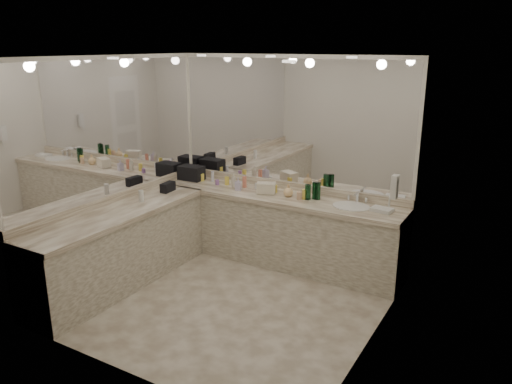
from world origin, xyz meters
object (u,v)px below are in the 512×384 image
Objects in this scene: sink at (351,207)px; wall_phone at (395,187)px; cream_cosmetic_case at (266,189)px; soap_bottle_a at (234,180)px; soap_bottle_c at (288,190)px; hand_towel at (382,210)px; soap_bottle_b at (238,184)px; black_toiletry_bag at (191,173)px.

wall_phone is at bearing -39.57° from sink.
soap_bottle_a reaches higher than cream_cosmetic_case.
wall_phone is 1.52× the size of soap_bottle_c.
hand_towel reaches higher than sink.
soap_bottle_b is (-1.86, -0.09, 0.06)m from hand_towel.
black_toiletry_bag is 2.14× the size of soap_bottle_c.
wall_phone is 1.55m from soap_bottle_c.
soap_bottle_a is at bearing 179.44° from sink.
cream_cosmetic_case is at bearing 164.93° from wall_phone.
soap_bottle_c is at bearing -179.34° from hand_towel.
hand_towel is at bearing 115.92° from wall_phone.
black_toiletry_bag is at bearing 172.26° from soap_bottle_b.
cream_cosmetic_case is 0.39m from soap_bottle_b.
wall_phone reaches higher than soap_bottle_a.
soap_bottle_b is (-2.11, 0.42, -0.37)m from wall_phone.
cream_cosmetic_case is 0.98× the size of hand_towel.
sink is 1.64m from soap_bottle_a.
sink is 2.80× the size of soap_bottle_c.
hand_towel is at bearing 0.66° from soap_bottle_c.
soap_bottle_a is 1.09× the size of soap_bottle_b.
soap_bottle_b is (-0.39, -0.04, 0.02)m from cream_cosmetic_case.
sink is 0.91m from wall_phone.
hand_towel is 1.50× the size of soap_bottle_c.
wall_phone is 1.31× the size of soap_bottle_a.
soap_bottle_c is (-1.42, 0.49, -0.37)m from wall_phone.
black_toiletry_bag is (-2.95, 0.54, -0.35)m from wall_phone.
soap_bottle_a reaches higher than soap_bottle_c.
hand_towel is at bearing -0.23° from soap_bottle_a.
soap_bottle_c is (0.81, -0.02, -0.01)m from soap_bottle_a.
soap_bottle_a is 1.17× the size of soap_bottle_c.
wall_phone is (0.61, -0.50, 0.46)m from sink.
cream_cosmetic_case is 1.47× the size of soap_bottle_c.
cream_cosmetic_case is at bearing -3.39° from black_toiletry_bag.
soap_bottle_a is at bearing 179.77° from hand_towel.
soap_bottle_a reaches higher than sink.
soap_bottle_b is at bearing -173.90° from soap_bottle_c.
soap_bottle_b reaches higher than cream_cosmetic_case.
soap_bottle_c reaches higher than sink.
wall_phone is 2.32m from soap_bottle_a.
soap_bottle_a reaches higher than soap_bottle_b.
wall_phone reaches higher than hand_towel.
wall_phone is 1.43× the size of soap_bottle_b.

